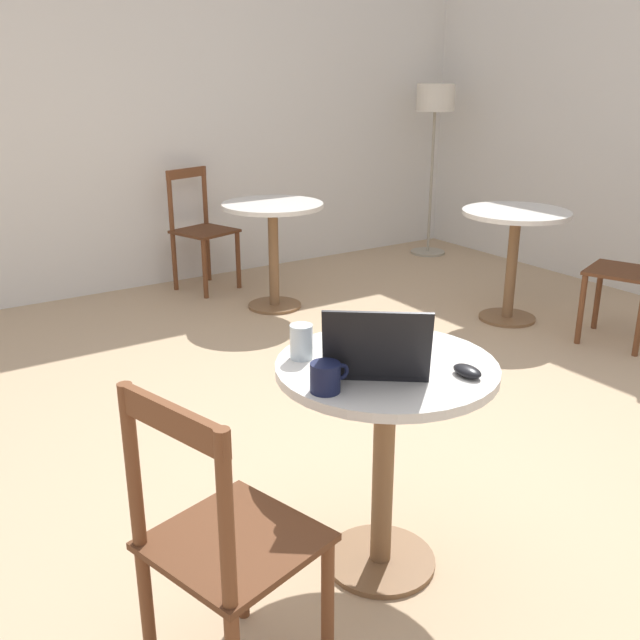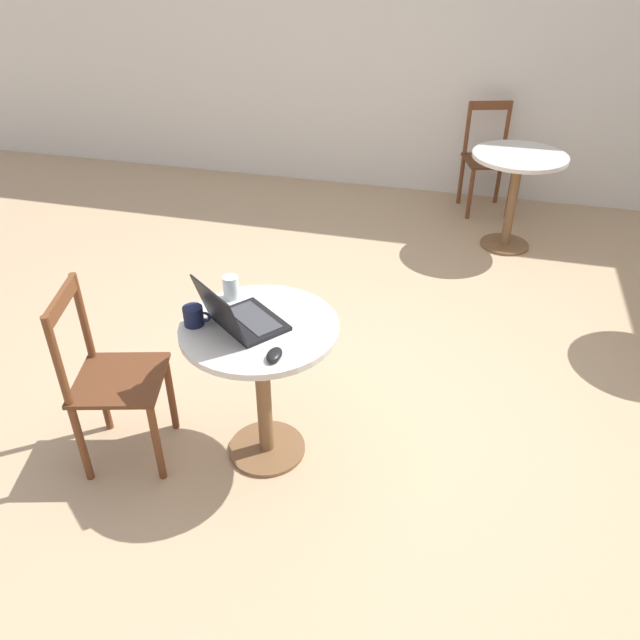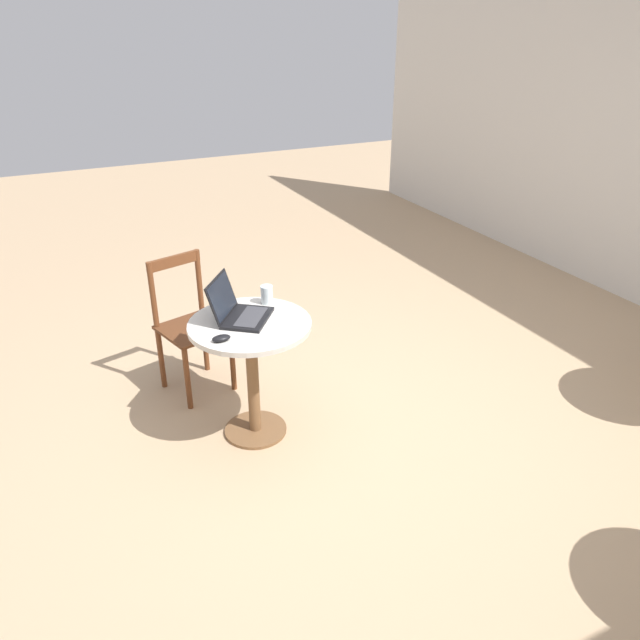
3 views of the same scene
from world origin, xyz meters
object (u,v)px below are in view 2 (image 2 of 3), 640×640
mug (194,316)px  drinking_glass (231,288)px  mouse (274,355)px  laptop (240,318)px  chair_near_left (110,379)px  chair_far_back (487,159)px  cafe_table_near (261,357)px  cafe_table_far (516,177)px

mug → drinking_glass: 0.26m
mouse → drinking_glass: 0.51m
laptop → drinking_glass: size_ratio=3.85×
chair_near_left → chair_far_back: bearing=66.3°
chair_near_left → mouse: chair_near_left is taller
mug → cafe_table_near: bearing=13.4°
chair_far_back → mouse: bearing=-101.8°
cafe_table_near → chair_near_left: bearing=-164.5°
chair_near_left → mouse: (0.80, -0.02, 0.31)m
chair_far_back → mug: bearing=-108.7°
laptop → drinking_glass: 0.25m
cafe_table_far → drinking_glass: size_ratio=6.72×
mug → drinking_glass: (0.07, 0.24, 0.01)m
chair_far_back → drinking_glass: size_ratio=8.19×
cafe_table_near → chair_far_back: bearing=75.2°
laptop → mug: laptop is taller
cafe_table_far → drinking_glass: (-1.29, -2.43, 0.23)m
laptop → drinking_glass: bearing=120.6°
cafe_table_far → chair_far_back: size_ratio=0.82×
chair_far_back → drinking_glass: bearing=-108.9°
drinking_glass → chair_far_back: bearing=71.1°
cafe_table_far → drinking_glass: 2.76m
chair_far_back → mug: (-1.14, -3.38, 0.33)m
laptop → cafe_table_near: bearing=26.1°
chair_near_left → chair_far_back: size_ratio=1.00×
mouse → mug: 0.43m
laptop → chair_far_back: bearing=74.3°
chair_near_left → mouse: 0.86m
cafe_table_near → chair_far_back: 3.43m
laptop → mug: (-0.20, -0.03, -0.01)m
cafe_table_far → mouse: size_ratio=7.39×
cafe_table_far → mug: mug is taller
chair_near_left → chair_far_back: same height
chair_far_back → laptop: 3.50m
chair_far_back → mouse: 3.62m
chair_far_back → laptop: bearing=-105.7°
cafe_table_near → chair_near_left: size_ratio=0.82×
laptop → cafe_table_far: bearing=66.2°
cafe_table_far → laptop: 2.90m
chair_near_left → laptop: (0.59, 0.15, 0.34)m
mouse → mug: bearing=160.6°
mouse → drinking_glass: (-0.33, 0.39, 0.04)m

